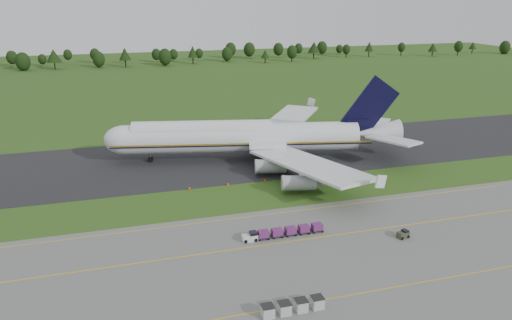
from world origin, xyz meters
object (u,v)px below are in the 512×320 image
object	(u,v)px
uld_row	(293,307)
edge_markers	(228,185)
baggage_train	(282,232)
utility_cart	(403,235)
aircraft	(248,137)

from	to	relation	value
uld_row	edge_markers	bearing A→B (deg)	86.90
baggage_train	edge_markers	bearing A→B (deg)	97.26
utility_cart	uld_row	world-z (taller)	uld_row
aircraft	uld_row	distance (m)	67.47
aircraft	edge_markers	size ratio (longest dim) A/B	4.33
uld_row	edge_markers	size ratio (longest dim) A/B	0.49
aircraft	utility_cart	size ratio (longest dim) A/B	34.94
baggage_train	aircraft	bearing A→B (deg)	82.25
aircraft	edge_markers	xyz separation A→B (m)	(-9.50, -17.23, -5.98)
edge_markers	uld_row	bearing A→B (deg)	-93.10
uld_row	edge_markers	xyz separation A→B (m)	(2.65, 48.92, -0.63)
aircraft	utility_cart	world-z (taller)	aircraft
utility_cart	baggage_train	bearing A→B (deg)	162.03
edge_markers	utility_cart	bearing A→B (deg)	-54.69
baggage_train	edge_markers	size ratio (longest dim) A/B	0.84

